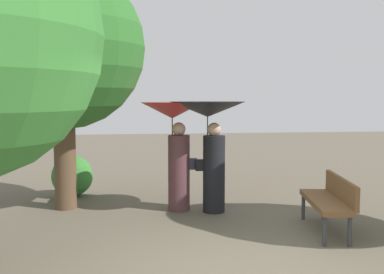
{
  "coord_description": "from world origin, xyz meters",
  "views": [
    {
      "loc": [
        -1.08,
        -4.72,
        2.04
      ],
      "look_at": [
        0.0,
        3.65,
        1.28
      ],
      "focal_mm": 41.66,
      "sensor_mm": 36.0,
      "label": 1
    }
  ],
  "objects_px": {
    "person_left": "(175,133)",
    "park_bench": "(330,198)",
    "person_right": "(210,129)",
    "tree_near_left": "(62,33)"
  },
  "relations": [
    {
      "from": "person_left",
      "to": "park_bench",
      "type": "distance_m",
      "value": 2.86
    },
    {
      "from": "person_right",
      "to": "park_bench",
      "type": "bearing_deg",
      "value": -126.5
    },
    {
      "from": "person_left",
      "to": "park_bench",
      "type": "bearing_deg",
      "value": -121.5
    },
    {
      "from": "park_bench",
      "to": "person_left",
      "type": "bearing_deg",
      "value": -116.48
    },
    {
      "from": "person_left",
      "to": "park_bench",
      "type": "relative_size",
      "value": 1.25
    },
    {
      "from": "park_bench",
      "to": "tree_near_left",
      "type": "xyz_separation_m",
      "value": [
        -4.18,
        1.97,
        2.66
      ]
    },
    {
      "from": "person_left",
      "to": "tree_near_left",
      "type": "height_order",
      "value": "tree_near_left"
    },
    {
      "from": "park_bench",
      "to": "tree_near_left",
      "type": "distance_m",
      "value": 5.34
    },
    {
      "from": "person_left",
      "to": "tree_near_left",
      "type": "xyz_separation_m",
      "value": [
        -1.97,
        0.38,
        1.78
      ]
    },
    {
      "from": "person_left",
      "to": "person_right",
      "type": "relative_size",
      "value": 0.99
    }
  ]
}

